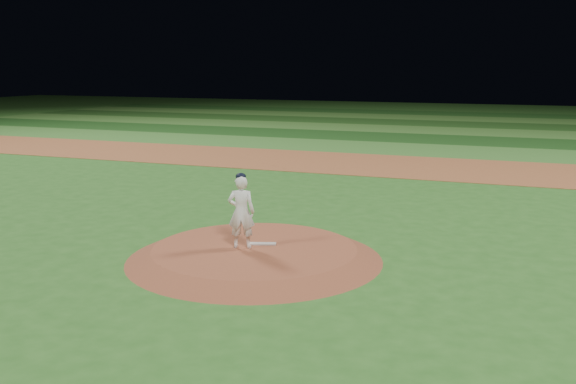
# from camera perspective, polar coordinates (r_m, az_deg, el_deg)

# --- Properties ---
(ground) EXTENTS (120.00, 120.00, 0.00)m
(ground) POSITION_cam_1_polar(r_m,az_deg,el_deg) (13.94, -2.98, -5.94)
(ground) COLOR #285F1E
(ground) RESTS_ON ground
(infield_dirt_band) EXTENTS (70.00, 6.00, 0.02)m
(infield_dirt_band) POSITION_cam_1_polar(r_m,az_deg,el_deg) (27.03, 9.20, 2.35)
(infield_dirt_band) COLOR brown
(infield_dirt_band) RESTS_ON ground
(outfield_stripe_0) EXTENTS (70.00, 5.00, 0.02)m
(outfield_stripe_0) POSITION_cam_1_polar(r_m,az_deg,el_deg) (32.38, 11.24, 3.72)
(outfield_stripe_0) COLOR #357028
(outfield_stripe_0) RESTS_ON ground
(outfield_stripe_1) EXTENTS (70.00, 5.00, 0.02)m
(outfield_stripe_1) POSITION_cam_1_polar(r_m,az_deg,el_deg) (37.28, 12.58, 4.63)
(outfield_stripe_1) COLOR #174115
(outfield_stripe_1) RESTS_ON ground
(outfield_stripe_2) EXTENTS (70.00, 5.00, 0.02)m
(outfield_stripe_2) POSITION_cam_1_polar(r_m,az_deg,el_deg) (42.21, 13.62, 5.32)
(outfield_stripe_2) COLOR #376D27
(outfield_stripe_2) RESTS_ON ground
(outfield_stripe_3) EXTENTS (70.00, 5.00, 0.02)m
(outfield_stripe_3) POSITION_cam_1_polar(r_m,az_deg,el_deg) (47.15, 14.44, 5.87)
(outfield_stripe_3) COLOR #1C4516
(outfield_stripe_3) RESTS_ON ground
(outfield_stripe_4) EXTENTS (70.00, 5.00, 0.02)m
(outfield_stripe_4) POSITION_cam_1_polar(r_m,az_deg,el_deg) (52.10, 15.10, 6.31)
(outfield_stripe_4) COLOR #3A7129
(outfield_stripe_4) RESTS_ON ground
(outfield_stripe_5) EXTENTS (70.00, 5.00, 0.02)m
(outfield_stripe_5) POSITION_cam_1_polar(r_m,az_deg,el_deg) (57.06, 15.65, 6.68)
(outfield_stripe_5) COLOR #1C4D18
(outfield_stripe_5) RESTS_ON ground
(pitchers_mound) EXTENTS (5.50, 5.50, 0.25)m
(pitchers_mound) POSITION_cam_1_polar(r_m,az_deg,el_deg) (13.90, -2.98, -5.44)
(pitchers_mound) COLOR brown
(pitchers_mound) RESTS_ON ground
(pitching_rubber) EXTENTS (0.64, 0.36, 0.03)m
(pitching_rubber) POSITION_cam_1_polar(r_m,az_deg,el_deg) (14.09, -2.34, -4.61)
(pitching_rubber) COLOR silver
(pitching_rubber) RESTS_ON pitchers_mound
(rosin_bag) EXTENTS (0.12, 0.12, 0.07)m
(rosin_bag) POSITION_cam_1_polar(r_m,az_deg,el_deg) (15.16, -4.48, -3.43)
(rosin_bag) COLOR silver
(rosin_bag) RESTS_ON pitchers_mound
(pitcher_on_mound) EXTENTS (0.66, 0.53, 1.63)m
(pitcher_on_mound) POSITION_cam_1_polar(r_m,az_deg,el_deg) (13.67, -4.17, -1.72)
(pitcher_on_mound) COLOR white
(pitcher_on_mound) RESTS_ON pitchers_mound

